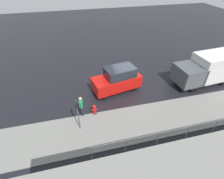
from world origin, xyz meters
TOP-DOWN VIEW (x-y plane):
  - ground_plane at (0.00, 0.00)m, footprint 60.00×60.00m
  - kerb_strip at (0.00, 4.20)m, footprint 24.00×3.20m
  - moving_hatchback at (1.11, 0.26)m, footprint 4.16×2.43m
  - delivery_truck at (-6.66, 1.01)m, footprint 5.51×2.49m
  - fire_hydrant at (3.44, 2.63)m, footprint 0.42×0.31m
  - pedestrian at (4.29, 2.57)m, footprint 0.27×0.57m
  - metal_railing at (-0.69, 6.09)m, footprint 9.76×0.04m
  - sign_post at (4.57, 3.78)m, footprint 0.07×0.44m

SIDE VIEW (x-z plane):
  - ground_plane at x=0.00m, z-range 0.00..0.00m
  - kerb_strip at x=0.00m, z-range 0.00..0.04m
  - fire_hydrant at x=3.44m, z-range 0.00..0.80m
  - metal_railing at x=-0.69m, z-range 0.20..1.25m
  - pedestrian at x=4.29m, z-range 0.15..1.77m
  - moving_hatchback at x=1.11m, z-range 0.00..2.06m
  - delivery_truck at x=-6.66m, z-range 0.07..2.67m
  - sign_post at x=4.57m, z-range 0.38..2.78m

